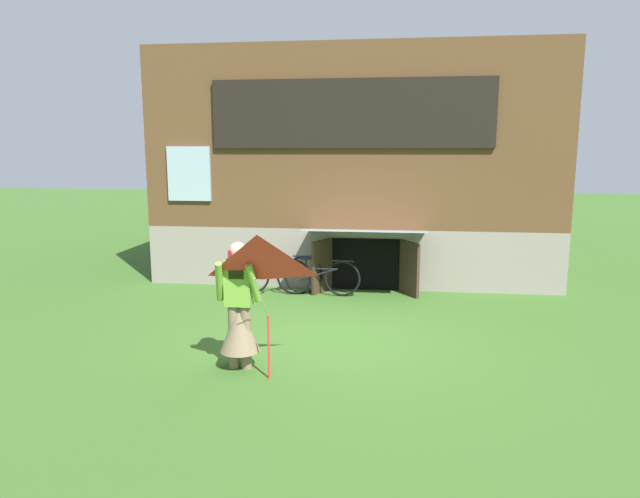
# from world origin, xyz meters

# --- Properties ---
(ground_plane) EXTENTS (60.00, 60.00, 0.00)m
(ground_plane) POSITION_xyz_m (0.00, 0.00, 0.00)
(ground_plane) COLOR #386023
(log_house) EXTENTS (8.46, 5.62, 4.86)m
(log_house) POSITION_xyz_m (-0.00, 5.25, 2.44)
(log_house) COLOR gray
(log_house) RESTS_ON ground_plane
(person) EXTENTS (0.61, 0.53, 1.66)m
(person) POSITION_xyz_m (-1.08, -1.42, 0.70)
(person) COLOR #7F6B51
(person) RESTS_ON ground_plane
(kite) EXTENTS (1.09, 1.05, 1.74)m
(kite) POSITION_xyz_m (-0.69, -1.99, 1.39)
(kite) COLOR red
(kite) RESTS_ON ground_plane
(bicycle_black) EXTENTS (1.65, 0.09, 0.75)m
(bicycle_black) POSITION_xyz_m (-0.57, 2.41, 0.37)
(bicycle_black) COLOR black
(bicycle_black) RESTS_ON ground_plane
(bicycle_blue) EXTENTS (1.78, 0.39, 0.82)m
(bicycle_blue) POSITION_xyz_m (-1.38, 2.40, 0.40)
(bicycle_blue) COLOR black
(bicycle_blue) RESTS_ON ground_plane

